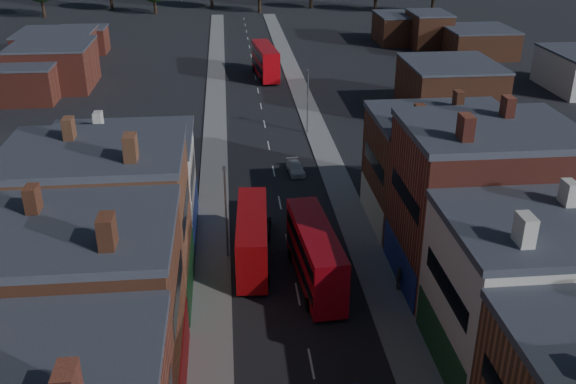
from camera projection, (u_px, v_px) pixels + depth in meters
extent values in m
cube|color=gray|center=(214.00, 166.00, 71.53)|extent=(3.00, 200.00, 0.12)
cube|color=gray|center=(329.00, 162.00, 72.66)|extent=(3.00, 200.00, 0.12)
cylinder|color=slate|center=(226.00, 215.00, 51.92)|extent=(0.16, 0.16, 8.00)
cube|color=slate|center=(224.00, 169.00, 50.24)|extent=(0.25, 0.70, 0.25)
cylinder|color=slate|center=(308.00, 103.00, 79.92)|extent=(0.16, 0.16, 8.00)
cube|color=slate|center=(308.00, 71.00, 78.24)|extent=(0.25, 0.70, 0.25)
cube|color=#B40A0E|center=(252.00, 237.00, 51.73)|extent=(2.93, 10.54, 4.17)
cube|color=black|center=(253.00, 246.00, 52.07)|extent=(2.95, 9.71, 0.85)
cube|color=black|center=(252.00, 226.00, 51.31)|extent=(2.95, 9.71, 0.85)
cylinder|color=black|center=(237.00, 281.00, 49.47)|extent=(0.34, 0.96, 0.95)
cylinder|color=black|center=(268.00, 280.00, 49.57)|extent=(0.34, 0.96, 0.95)
cylinder|color=black|center=(239.00, 239.00, 55.52)|extent=(0.34, 0.96, 0.95)
cylinder|color=black|center=(267.00, 238.00, 55.61)|extent=(0.34, 0.96, 0.95)
cube|color=#B40A15|center=(315.00, 254.00, 49.04)|extent=(3.38, 11.23, 4.43)
cube|color=black|center=(315.00, 264.00, 49.40)|extent=(3.37, 10.35, 0.91)
cube|color=black|center=(315.00, 242.00, 48.60)|extent=(3.37, 10.35, 0.91)
cylinder|color=black|center=(308.00, 304.00, 46.55)|extent=(0.38, 1.03, 1.01)
cylinder|color=black|center=(342.00, 301.00, 46.94)|extent=(0.38, 1.03, 1.01)
cylinder|color=black|center=(291.00, 256.00, 52.87)|extent=(0.38, 1.03, 1.01)
cylinder|color=black|center=(320.00, 253.00, 53.27)|extent=(0.38, 1.03, 1.01)
cube|color=#AE070E|center=(265.00, 61.00, 105.44)|extent=(3.97, 12.24, 4.81)
cube|color=black|center=(265.00, 66.00, 105.83)|extent=(3.93, 11.29, 0.98)
cube|color=black|center=(265.00, 54.00, 104.95)|extent=(3.93, 11.29, 0.98)
cylinder|color=black|center=(261.00, 80.00, 102.71)|extent=(0.44, 1.12, 1.09)
cylinder|color=black|center=(278.00, 80.00, 103.20)|extent=(0.44, 1.12, 1.09)
cylinder|color=black|center=(254.00, 69.00, 109.55)|extent=(0.44, 1.12, 1.09)
cylinder|color=black|center=(270.00, 68.00, 110.05)|extent=(0.44, 1.12, 1.09)
imported|color=black|center=(260.00, 228.00, 57.08)|extent=(2.35, 4.37, 1.17)
imported|color=silver|center=(295.00, 168.00, 69.66)|extent=(1.98, 4.09, 1.15)
imported|color=#5C564E|center=(399.00, 278.00, 48.71)|extent=(0.80, 1.19, 1.86)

